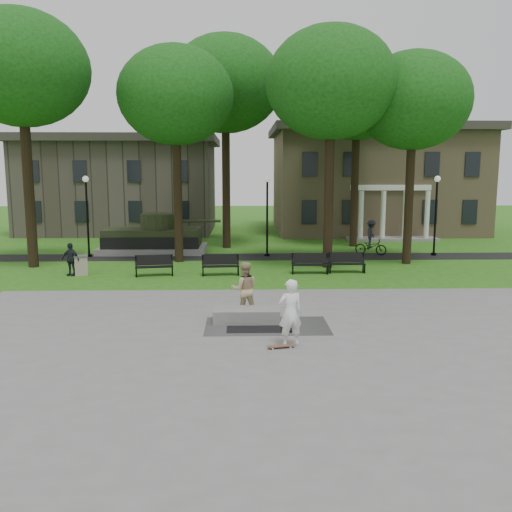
% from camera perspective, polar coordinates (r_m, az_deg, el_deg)
% --- Properties ---
extents(ground, '(120.00, 120.00, 0.00)m').
position_cam_1_polar(ground, '(20.11, 1.37, -5.45)').
color(ground, '#256116').
rests_on(ground, ground).
extents(plaza, '(22.00, 16.00, 0.02)m').
position_cam_1_polar(plaza, '(15.32, 2.31, -10.05)').
color(plaza, gray).
rests_on(plaza, ground).
extents(footpath, '(44.00, 2.60, 0.01)m').
position_cam_1_polar(footpath, '(31.87, 0.30, -0.09)').
color(footpath, black).
rests_on(footpath, ground).
extents(building_right, '(17.00, 12.00, 8.60)m').
position_cam_1_polar(building_right, '(46.77, 12.21, 7.92)').
color(building_right, '#9E8460').
rests_on(building_right, ground).
extents(building_left, '(15.00, 10.00, 7.20)m').
position_cam_1_polar(building_left, '(47.06, -13.89, 6.96)').
color(building_left, '#4C443D').
rests_on(building_left, ground).
extents(tree_0, '(6.80, 6.80, 12.97)m').
position_cam_1_polar(tree_0, '(30.93, -23.49, 17.58)').
color(tree_0, black).
rests_on(tree_0, ground).
extents(tree_1, '(6.20, 6.20, 11.63)m').
position_cam_1_polar(tree_1, '(30.42, -8.46, 16.31)').
color(tree_1, black).
rests_on(tree_1, ground).
extents(tree_2, '(6.60, 6.60, 12.16)m').
position_cam_1_polar(tree_2, '(28.65, 7.90, 17.52)').
color(tree_2, black).
rests_on(tree_2, ground).
extents(tree_3, '(6.00, 6.00, 11.19)m').
position_cam_1_polar(tree_3, '(30.53, 16.22, 15.35)').
color(tree_3, black).
rests_on(tree_3, ground).
extents(tree_4, '(7.20, 7.20, 13.50)m').
position_cam_1_polar(tree_4, '(35.88, -3.25, 17.55)').
color(tree_4, black).
rests_on(tree_4, ground).
extents(tree_5, '(6.40, 6.40, 12.44)m').
position_cam_1_polar(tree_5, '(37.03, 10.60, 16.02)').
color(tree_5, black).
rests_on(tree_5, ground).
extents(lamp_left, '(0.36, 0.36, 4.73)m').
position_cam_1_polar(lamp_left, '(33.09, -17.36, 4.70)').
color(lamp_left, black).
rests_on(lamp_left, ground).
extents(lamp_mid, '(0.36, 0.36, 4.73)m').
position_cam_1_polar(lamp_mid, '(31.87, 1.18, 4.95)').
color(lamp_mid, black).
rests_on(lamp_mid, ground).
extents(lamp_right, '(0.36, 0.36, 4.73)m').
position_cam_1_polar(lamp_right, '(33.84, 18.41, 4.73)').
color(lamp_right, black).
rests_on(lamp_right, ground).
extents(tank_monument, '(7.45, 3.40, 2.40)m').
position_cam_1_polar(tank_monument, '(34.15, -10.71, 1.80)').
color(tank_monument, gray).
rests_on(tank_monument, ground).
extents(puddle, '(2.20, 1.20, 0.00)m').
position_cam_1_polar(puddle, '(17.52, 0.53, -7.56)').
color(puddle, black).
rests_on(puddle, plaza).
extents(concrete_block, '(2.20, 1.00, 0.45)m').
position_cam_1_polar(concrete_block, '(18.16, -1.01, -6.23)').
color(concrete_block, gray).
rests_on(concrete_block, plaza).
extents(skateboard, '(0.80, 0.36, 0.07)m').
position_cam_1_polar(skateboard, '(15.60, 2.64, -9.53)').
color(skateboard, brown).
rests_on(skateboard, plaza).
extents(skateboarder, '(0.82, 0.65, 1.95)m').
position_cam_1_polar(skateboarder, '(15.56, 3.63, -5.97)').
color(skateboarder, white).
rests_on(skateboarder, plaza).
extents(friend_watching, '(0.99, 0.81, 1.91)m').
position_cam_1_polar(friend_watching, '(18.67, -1.22, -3.50)').
color(friend_watching, tan).
rests_on(friend_watching, plaza).
extents(pedestrian_walker, '(1.02, 0.68, 1.60)m').
position_cam_1_polar(pedestrian_walker, '(27.51, -18.94, -0.33)').
color(pedestrian_walker, '#21252C').
rests_on(pedestrian_walker, ground).
extents(cyclist, '(1.99, 1.38, 2.10)m').
position_cam_1_polar(cyclist, '(33.34, 12.01, 1.60)').
color(cyclist, black).
rests_on(cyclist, ground).
extents(park_bench_0, '(1.85, 0.82, 1.00)m').
position_cam_1_polar(park_bench_0, '(26.52, -10.63, -0.94)').
color(park_bench_0, black).
rests_on(park_bench_0, ground).
extents(park_bench_1, '(1.83, 0.65, 1.00)m').
position_cam_1_polar(park_bench_1, '(26.27, -3.74, -0.90)').
color(park_bench_1, black).
rests_on(park_bench_1, ground).
extents(park_bench_2, '(1.82, 0.60, 1.00)m').
position_cam_1_polar(park_bench_2, '(26.77, 5.69, -0.74)').
color(park_bench_2, black).
rests_on(park_bench_2, ground).
extents(park_bench_3, '(1.80, 0.54, 1.00)m').
position_cam_1_polar(park_bench_3, '(27.28, 9.51, -0.63)').
color(park_bench_3, black).
rests_on(park_bench_3, ground).
extents(trash_bin, '(0.83, 0.83, 0.96)m').
position_cam_1_polar(trash_bin, '(27.63, -17.93, -0.91)').
color(trash_bin, '#A19885').
rests_on(trash_bin, ground).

